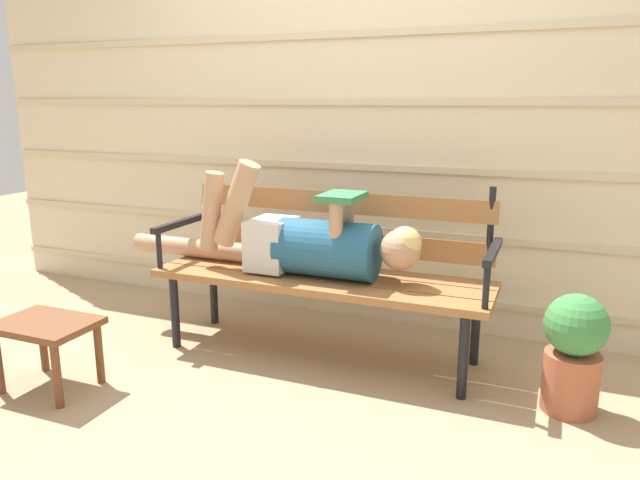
{
  "coord_description": "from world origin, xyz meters",
  "views": [
    {
      "loc": [
        1.06,
        -2.45,
        1.26
      ],
      "look_at": [
        0.0,
        0.15,
        0.6
      ],
      "focal_mm": 33.38,
      "sensor_mm": 36.0,
      "label": 1
    }
  ],
  "objects": [
    {
      "name": "potted_plant",
      "position": [
        1.17,
        0.03,
        0.27
      ],
      "size": [
        0.25,
        0.25,
        0.5
      ],
      "color": "#AD5B3D",
      "rests_on": "ground"
    },
    {
      "name": "reclining_person",
      "position": [
        -0.09,
        0.15,
        0.58
      ],
      "size": [
        1.64,
        0.28,
        0.56
      ],
      "color": "#23567A"
    },
    {
      "name": "park_bench",
      "position": [
        0.0,
        0.22,
        0.47
      ],
      "size": [
        1.68,
        0.5,
        0.87
      ],
      "color": "#9E6638",
      "rests_on": "ground"
    },
    {
      "name": "ground_plane",
      "position": [
        0.0,
        0.0,
        0.0
      ],
      "size": [
        12.0,
        12.0,
        0.0
      ],
      "primitive_type": "plane",
      "color": "tan"
    },
    {
      "name": "footstool",
      "position": [
        -0.98,
        -0.63,
        0.26
      ],
      "size": [
        0.42,
        0.31,
        0.32
      ],
      "color": "brown",
      "rests_on": "ground"
    },
    {
      "name": "house_siding",
      "position": [
        0.0,
        0.78,
        1.08
      ],
      "size": [
        5.17,
        0.08,
        2.15
      ],
      "color": "beige",
      "rests_on": "ground"
    }
  ]
}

